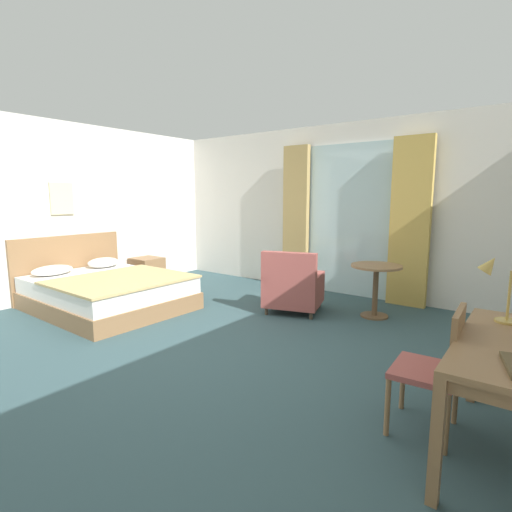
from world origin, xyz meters
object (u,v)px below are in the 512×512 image
Objects in this scene: round_cafe_table at (376,279)px; framed_picture at (62,199)px; nightstand at (147,271)px; armchair_by_window at (293,288)px; bed at (105,290)px; writing_desk at (510,357)px; desk_lamp at (495,279)px; desk_chair at (437,364)px.

framed_picture is at bearing -156.01° from round_cafe_table.
round_cafe_table is at bearing 8.07° from nightstand.
bed is at bearing -147.71° from armchair_by_window.
armchair_by_window reaches higher than writing_desk.
bed is 1.66m from framed_picture.
nightstand is 0.54× the size of armchair_by_window.
writing_desk is at bearing -3.87° from framed_picture.
round_cafe_table is at bearing 23.99° from framed_picture.
round_cafe_table is (-1.51, 1.92, -0.52)m from desk_lamp.
nightstand is 1.01× the size of framed_picture.
desk_chair is at bearing -4.89° from bed.
armchair_by_window is at bearing 32.29° from bed.
armchair_by_window is (-2.49, 1.45, -0.70)m from desk_lamp.
armchair_by_window reaches higher than nightstand.
bed reaches higher than round_cafe_table.
desk_chair is 5.67m from framed_picture.
desk_chair reaches higher than armchair_by_window.
framed_picture is (-5.95, 0.40, 0.90)m from writing_desk.
desk_lamp is 5.82m from framed_picture.
desk_lamp is (0.24, 0.37, 0.54)m from desk_chair.
writing_desk is 3.23m from armchair_by_window.
armchair_by_window is (-2.64, 1.83, -0.31)m from writing_desk.
nightstand is at bearing 161.96° from desk_chair.
writing_desk is at bearing -68.64° from desk_lamp.
writing_desk is 1.95× the size of round_cafe_table.
armchair_by_window is 1.30× the size of round_cafe_table.
framed_picture is (-0.26, -1.34, 1.31)m from nightstand.
nightstand is 5.76m from desk_lamp.
nightstand is 4.08m from round_cafe_table.
writing_desk reaches higher than round_cafe_table.
bed is at bearing 175.29° from writing_desk.
framed_picture reaches higher than armchair_by_window.
nightstand is 0.36× the size of writing_desk.
bed is 2.43× the size of armchair_by_window.
bed is 4.82m from desk_lamp.
writing_desk is 0.57m from desk_lamp.
desk_chair is (4.51, -0.39, 0.24)m from bed.
bed is at bearing 0.07° from framed_picture.
framed_picture is at bearing 176.13° from writing_desk.
round_cafe_table reaches higher than nightstand.
writing_desk is 0.43m from desk_chair.
armchair_by_window is 3.80m from framed_picture.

